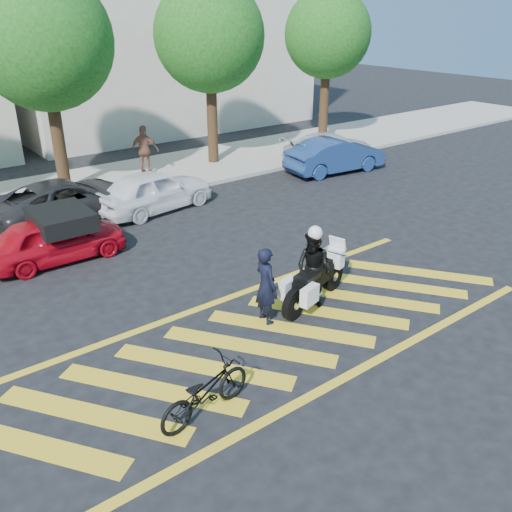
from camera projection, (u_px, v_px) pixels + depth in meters
ground at (272, 336)px, 11.31m from camera, size 90.00×90.00×0.00m
sidewalk at (66, 191)px, 19.90m from camera, size 60.00×5.00×0.15m
crosswalk at (270, 337)px, 11.28m from camera, size 12.33×4.00×0.01m
building_right at (157, 22)px, 29.08m from camera, size 16.00×8.00×11.00m
tree_center at (47, 45)px, 17.91m from camera, size 4.60×4.60×7.56m
tree_right at (211, 40)px, 21.53m from camera, size 4.40×4.40×7.41m
tree_far_right at (328, 37)px, 25.17m from camera, size 4.00×4.00×7.10m
officer_bike at (266, 285)px, 11.52m from camera, size 0.47×0.67×1.74m
bicycle at (205, 391)px, 8.94m from camera, size 1.93×0.91×0.98m
police_motorcycle at (314, 282)px, 12.30m from camera, size 2.38×1.10×1.07m
officer_moto at (313, 269)px, 12.17m from camera, size 0.88×1.02×1.79m
red_convertible at (55, 239)px, 14.44m from camera, size 3.70×1.52×1.26m
parked_mid_left at (67, 201)px, 17.14m from camera, size 5.05×2.77×1.34m
parked_mid_right at (154, 190)px, 18.00m from camera, size 4.27×2.18×1.39m
parked_right at (335, 155)px, 22.20m from camera, size 4.40×1.97×1.40m
parked_far_right at (329, 148)px, 23.57m from camera, size 4.50×1.85×1.30m
pedestrian_right at (145, 150)px, 21.35m from camera, size 1.14×1.11×1.92m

